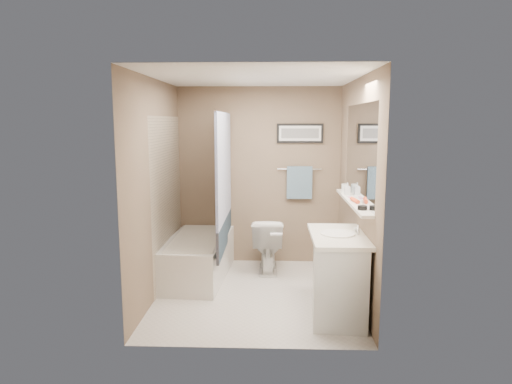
{
  "coord_description": "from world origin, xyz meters",
  "views": [
    {
      "loc": [
        0.19,
        -4.93,
        1.94
      ],
      "look_at": [
        0.0,
        0.15,
        1.15
      ],
      "focal_mm": 32.0,
      "sensor_mm": 36.0,
      "label": 1
    }
  ],
  "objects_px": {
    "candle_bowl_near": "(362,208)",
    "vanity": "(338,277)",
    "bathtub": "(197,258)",
    "hair_brush_front": "(355,200)",
    "toilet": "(267,244)",
    "soap_bottle": "(347,189)",
    "glass_jar": "(345,188)"
  },
  "relations": [
    {
      "from": "candle_bowl_near",
      "to": "vanity",
      "type": "bearing_deg",
      "value": 142.77
    },
    {
      "from": "bathtub",
      "to": "hair_brush_front",
      "type": "xyz_separation_m",
      "value": [
        1.79,
        -0.83,
        0.89
      ]
    },
    {
      "from": "glass_jar",
      "to": "soap_bottle",
      "type": "relative_size",
      "value": 0.73
    },
    {
      "from": "soap_bottle",
      "to": "glass_jar",
      "type": "bearing_deg",
      "value": 90.0
    },
    {
      "from": "vanity",
      "to": "candle_bowl_near",
      "type": "bearing_deg",
      "value": -32.61
    },
    {
      "from": "vanity",
      "to": "hair_brush_front",
      "type": "xyz_separation_m",
      "value": [
        0.19,
        0.26,
        0.74
      ]
    },
    {
      "from": "vanity",
      "to": "glass_jar",
      "type": "xyz_separation_m",
      "value": [
        0.19,
        0.92,
        0.77
      ]
    },
    {
      "from": "vanity",
      "to": "soap_bottle",
      "type": "bearing_deg",
      "value": 80.81
    },
    {
      "from": "hair_brush_front",
      "to": "glass_jar",
      "type": "height_order",
      "value": "glass_jar"
    },
    {
      "from": "bathtub",
      "to": "toilet",
      "type": "bearing_deg",
      "value": 21.47
    },
    {
      "from": "bathtub",
      "to": "soap_bottle",
      "type": "relative_size",
      "value": 10.92
    },
    {
      "from": "vanity",
      "to": "glass_jar",
      "type": "height_order",
      "value": "glass_jar"
    },
    {
      "from": "bathtub",
      "to": "vanity",
      "type": "bearing_deg",
      "value": -30.41
    },
    {
      "from": "toilet",
      "to": "vanity",
      "type": "relative_size",
      "value": 0.79
    },
    {
      "from": "toilet",
      "to": "hair_brush_front",
      "type": "height_order",
      "value": "hair_brush_front"
    },
    {
      "from": "bathtub",
      "to": "soap_bottle",
      "type": "height_order",
      "value": "soap_bottle"
    },
    {
      "from": "toilet",
      "to": "glass_jar",
      "type": "bearing_deg",
      "value": 153.65
    },
    {
      "from": "vanity",
      "to": "glass_jar",
      "type": "bearing_deg",
      "value": 83.28
    },
    {
      "from": "bathtub",
      "to": "candle_bowl_near",
      "type": "distance_m",
      "value": 2.34
    },
    {
      "from": "glass_jar",
      "to": "soap_bottle",
      "type": "bearing_deg",
      "value": -90.0
    },
    {
      "from": "bathtub",
      "to": "hair_brush_front",
      "type": "bearing_deg",
      "value": -20.98
    },
    {
      "from": "vanity",
      "to": "soap_bottle",
      "type": "distance_m",
      "value": 1.1
    },
    {
      "from": "candle_bowl_near",
      "to": "soap_bottle",
      "type": "xyz_separation_m",
      "value": [
        0.0,
        0.89,
        0.05
      ]
    },
    {
      "from": "candle_bowl_near",
      "to": "hair_brush_front",
      "type": "distance_m",
      "value": 0.4
    },
    {
      "from": "bathtub",
      "to": "vanity",
      "type": "distance_m",
      "value": 1.94
    },
    {
      "from": "bathtub",
      "to": "vanity",
      "type": "relative_size",
      "value": 1.67
    },
    {
      "from": "toilet",
      "to": "candle_bowl_near",
      "type": "bearing_deg",
      "value": 120.86
    },
    {
      "from": "vanity",
      "to": "soap_bottle",
      "type": "relative_size",
      "value": 6.55
    },
    {
      "from": "toilet",
      "to": "glass_jar",
      "type": "relative_size",
      "value": 7.07
    },
    {
      "from": "candle_bowl_near",
      "to": "soap_bottle",
      "type": "height_order",
      "value": "soap_bottle"
    },
    {
      "from": "toilet",
      "to": "hair_brush_front",
      "type": "relative_size",
      "value": 3.22
    },
    {
      "from": "hair_brush_front",
      "to": "soap_bottle",
      "type": "xyz_separation_m",
      "value": [
        0.0,
        0.49,
        0.05
      ]
    }
  ]
}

